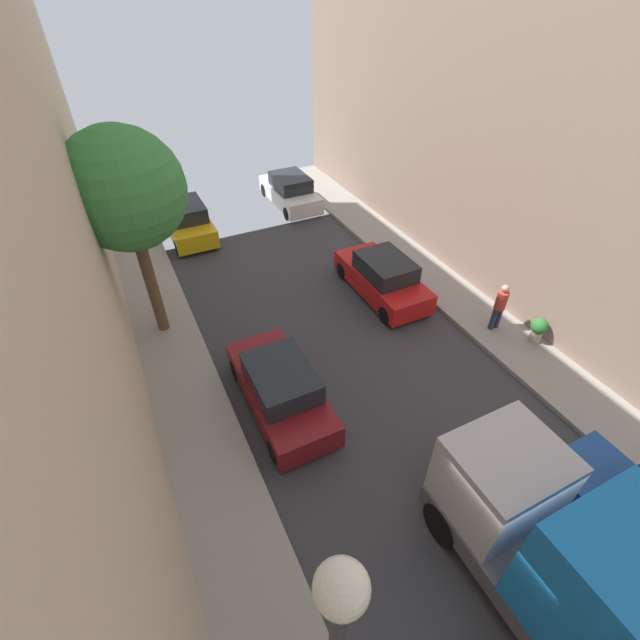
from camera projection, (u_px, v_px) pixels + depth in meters
name	position (u px, v px, depth m)	size (l,w,h in m)	color
ground	(506.00, 556.00, 9.27)	(32.00, 32.00, 0.00)	#38383D
parked_car_left_2	(281.00, 388.00, 11.94)	(1.78, 4.20, 1.57)	maroon
parked_car_left_3	(187.00, 220.00, 19.65)	(1.78, 4.20, 1.57)	gold
parked_car_right_2	(383.00, 277.00, 16.11)	(1.78, 4.20, 1.57)	red
parked_car_right_3	(290.00, 191.00, 22.10)	(1.78, 4.20, 1.57)	white
delivery_truck	(620.00, 614.00, 6.89)	(2.26, 6.60, 3.38)	#4C4C51
pedestrian	(500.00, 306.00, 14.22)	(0.40, 0.36, 1.72)	#2D334C
street_tree_0	(124.00, 191.00, 11.77)	(3.33, 3.33, 6.49)	brown
potted_plant_3	(538.00, 328.00, 13.98)	(0.53, 0.53, 0.88)	#B2A899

